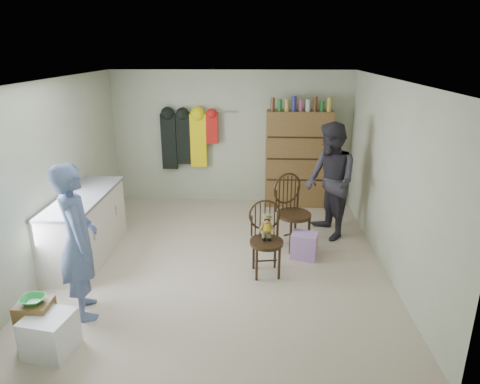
{
  "coord_description": "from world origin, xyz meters",
  "views": [
    {
      "loc": [
        0.48,
        -5.5,
        2.89
      ],
      "look_at": [
        0.25,
        0.2,
        0.95
      ],
      "focal_mm": 32.0,
      "sensor_mm": 36.0,
      "label": 1
    }
  ],
  "objects_px": {
    "counter": "(85,226)",
    "dresser": "(298,158)",
    "chair_far": "(291,208)",
    "chair_front": "(266,234)"
  },
  "relations": [
    {
      "from": "chair_far",
      "to": "dresser",
      "type": "xyz_separation_m",
      "value": [
        0.24,
        1.81,
        0.31
      ]
    },
    {
      "from": "chair_far",
      "to": "dresser",
      "type": "height_order",
      "value": "dresser"
    },
    {
      "from": "chair_front",
      "to": "chair_far",
      "type": "xyz_separation_m",
      "value": [
        0.39,
        0.85,
        0.04
      ]
    },
    {
      "from": "chair_far",
      "to": "dresser",
      "type": "distance_m",
      "value": 1.85
    },
    {
      "from": "chair_far",
      "to": "dresser",
      "type": "relative_size",
      "value": 0.54
    },
    {
      "from": "chair_far",
      "to": "dresser",
      "type": "bearing_deg",
      "value": 51.13
    },
    {
      "from": "counter",
      "to": "dresser",
      "type": "relative_size",
      "value": 0.9
    },
    {
      "from": "chair_front",
      "to": "chair_far",
      "type": "distance_m",
      "value": 0.93
    },
    {
      "from": "chair_front",
      "to": "chair_far",
      "type": "bearing_deg",
      "value": 57.03
    },
    {
      "from": "dresser",
      "to": "chair_front",
      "type": "bearing_deg",
      "value": -103.45
    }
  ]
}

